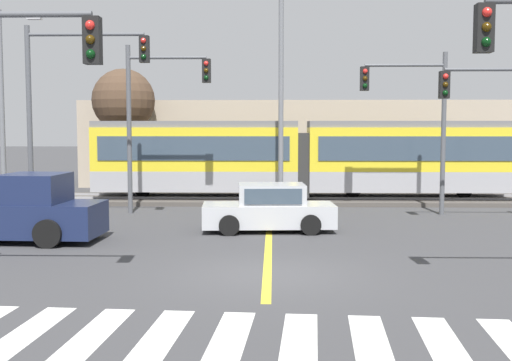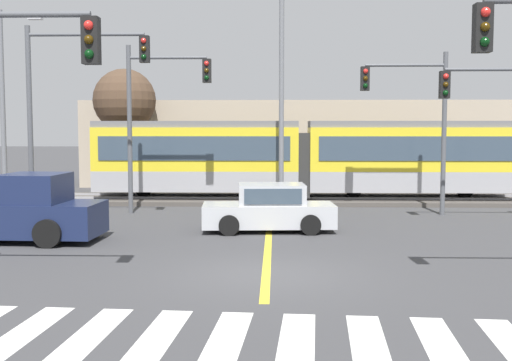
# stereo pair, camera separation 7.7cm
# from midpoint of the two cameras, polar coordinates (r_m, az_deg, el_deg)

# --- Properties ---
(ground_plane) EXTENTS (200.00, 200.00, 0.00)m
(ground_plane) POSITION_cam_midpoint_polar(r_m,az_deg,el_deg) (14.66, 0.85, -8.34)
(ground_plane) COLOR #3D3D3F
(track_bed) EXTENTS (120.00, 4.00, 0.18)m
(track_bed) POSITION_cam_midpoint_polar(r_m,az_deg,el_deg) (28.90, 1.21, -1.70)
(track_bed) COLOR #4C4742
(track_bed) RESTS_ON ground
(rail_near) EXTENTS (120.00, 0.08, 0.10)m
(rail_near) POSITION_cam_midpoint_polar(r_m,az_deg,el_deg) (28.17, 1.20, -1.58)
(rail_near) COLOR #939399
(rail_near) RESTS_ON track_bed
(rail_far) EXTENTS (120.00, 0.08, 0.10)m
(rail_far) POSITION_cam_midpoint_polar(r_m,az_deg,el_deg) (29.60, 1.22, -1.27)
(rail_far) COLOR #939399
(rail_far) RESTS_ON track_bed
(light_rail_tram) EXTENTS (18.50, 2.64, 3.43)m
(light_rail_tram) POSITION_cam_midpoint_polar(r_m,az_deg,el_deg) (28.77, 4.08, 2.18)
(light_rail_tram) COLOR #9E9EA3
(light_rail_tram) RESTS_ON track_bed
(crosswalk_stripe_1) EXTENTS (0.74, 2.83, 0.01)m
(crosswalk_stripe_1) POSITION_cam_midpoint_polar(r_m,az_deg,el_deg) (11.33, -19.76, -12.53)
(crosswalk_stripe_1) COLOR silver
(crosswalk_stripe_1) RESTS_ON ground
(crosswalk_stripe_2) EXTENTS (0.74, 2.83, 0.01)m
(crosswalk_stripe_2) POSITION_cam_midpoint_polar(r_m,az_deg,el_deg) (10.92, -14.39, -13.05)
(crosswalk_stripe_2) COLOR silver
(crosswalk_stripe_2) RESTS_ON ground
(crosswalk_stripe_3) EXTENTS (0.74, 2.83, 0.01)m
(crosswalk_stripe_3) POSITION_cam_midpoint_polar(r_m,az_deg,el_deg) (10.62, -8.63, -13.48)
(crosswalk_stripe_3) COLOR silver
(crosswalk_stripe_3) RESTS_ON ground
(crosswalk_stripe_4) EXTENTS (0.74, 2.83, 0.01)m
(crosswalk_stripe_4) POSITION_cam_midpoint_polar(r_m,az_deg,el_deg) (10.42, -2.57, -13.79)
(crosswalk_stripe_4) COLOR silver
(crosswalk_stripe_4) RESTS_ON ground
(crosswalk_stripe_5) EXTENTS (0.74, 2.83, 0.01)m
(crosswalk_stripe_5) POSITION_cam_midpoint_polar(r_m,az_deg,el_deg) (10.33, 3.67, -13.96)
(crosswalk_stripe_5) COLOR silver
(crosswalk_stripe_5) RESTS_ON ground
(crosswalk_stripe_6) EXTENTS (0.74, 2.83, 0.01)m
(crosswalk_stripe_6) POSITION_cam_midpoint_polar(r_m,az_deg,el_deg) (10.36, 9.94, -13.96)
(crosswalk_stripe_6) COLOR silver
(crosswalk_stripe_6) RESTS_ON ground
(crosswalk_stripe_7) EXTENTS (0.74, 2.83, 0.01)m
(crosswalk_stripe_7) POSITION_cam_midpoint_polar(r_m,az_deg,el_deg) (10.51, 16.11, -13.81)
(crosswalk_stripe_7) COLOR silver
(crosswalk_stripe_7) RESTS_ON ground
(lane_centre_line) EXTENTS (0.20, 14.91, 0.01)m
(lane_centre_line) POSITION_cam_midpoint_polar(r_m,az_deg,el_deg) (19.55, 1.03, -5.03)
(lane_centre_line) COLOR gold
(lane_centre_line) RESTS_ON ground
(sedan_crossing) EXTENTS (4.30, 2.12, 1.52)m
(sedan_crossing) POSITION_cam_midpoint_polar(r_m,az_deg,el_deg) (20.58, 1.07, -2.58)
(sedan_crossing) COLOR #B7BABF
(sedan_crossing) RESTS_ON ground
(pickup_truck) EXTENTS (5.48, 2.40, 1.98)m
(pickup_truck) POSITION_cam_midpoint_polar(r_m,az_deg,el_deg) (20.05, -20.92, -2.68)
(pickup_truck) COLOR #192347
(pickup_truck) RESTS_ON ground
(traffic_light_mid_left) EXTENTS (4.25, 0.38, 6.78)m
(traffic_light_mid_left) POSITION_cam_midpoint_polar(r_m,az_deg,el_deg) (23.00, -16.48, 7.56)
(traffic_light_mid_left) COLOR #515459
(traffic_light_mid_left) RESTS_ON ground
(traffic_light_far_left) EXTENTS (3.25, 0.38, 6.46)m
(traffic_light_far_left) POSITION_cam_midpoint_polar(r_m,az_deg,el_deg) (25.01, -9.03, 6.67)
(traffic_light_far_left) COLOR #515459
(traffic_light_far_left) RESTS_ON ground
(traffic_light_far_right) EXTENTS (3.25, 0.38, 6.15)m
(traffic_light_far_right) POSITION_cam_midpoint_polar(r_m,az_deg,el_deg) (25.04, 13.94, 6.15)
(traffic_light_far_right) COLOR #515459
(traffic_light_far_right) RESTS_ON ground
(street_lamp_west) EXTENTS (1.82, 0.28, 8.05)m
(street_lamp_west) POSITION_cam_midpoint_polar(r_m,az_deg,el_deg) (28.15, -21.45, 6.90)
(street_lamp_west) COLOR slate
(street_lamp_west) RESTS_ON ground
(street_lamp_centre) EXTENTS (2.09, 0.28, 9.16)m
(street_lamp_centre) POSITION_cam_midpoint_polar(r_m,az_deg,el_deg) (25.88, 2.55, 8.78)
(street_lamp_centre) COLOR slate
(street_lamp_centre) RESTS_ON ground
(bare_tree_west) EXTENTS (3.30, 3.30, 6.42)m
(bare_tree_west) POSITION_cam_midpoint_polar(r_m,az_deg,el_deg) (34.76, -11.75, 6.95)
(bare_tree_west) COLOR brown
(bare_tree_west) RESTS_ON ground
(building_backdrop_far) EXTENTS (24.93, 6.00, 4.83)m
(building_backdrop_far) POSITION_cam_midpoint_polar(r_m,az_deg,el_deg) (38.15, 3.97, 3.34)
(building_backdrop_far) COLOR tan
(building_backdrop_far) RESTS_ON ground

